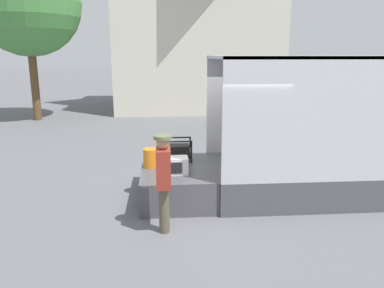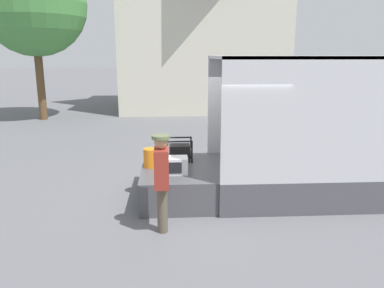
{
  "view_description": "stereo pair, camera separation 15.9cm",
  "coord_description": "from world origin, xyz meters",
  "px_view_note": "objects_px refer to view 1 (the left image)",
  "views": [
    {
      "loc": [
        -1.06,
        -7.68,
        3.01
      ],
      "look_at": [
        -0.46,
        -0.2,
        1.21
      ],
      "focal_mm": 35.0,
      "sensor_mm": 36.0,
      "label": 1
    },
    {
      "loc": [
        -0.9,
        -7.69,
        3.01
      ],
      "look_at": [
        -0.46,
        -0.2,
        1.21
      ],
      "focal_mm": 35.0,
      "sensor_mm": 36.0,
      "label": 2
    }
  ],
  "objects_px": {
    "portable_generator": "(180,152)",
    "orange_bucket": "(151,158)",
    "microwave": "(177,165)",
    "worker_person": "(164,174)",
    "street_tree": "(27,3)"
  },
  "relations": [
    {
      "from": "portable_generator",
      "to": "street_tree",
      "type": "bearing_deg",
      "value": 122.45
    },
    {
      "from": "orange_bucket",
      "to": "worker_person",
      "type": "relative_size",
      "value": 0.23
    },
    {
      "from": "orange_bucket",
      "to": "worker_person",
      "type": "height_order",
      "value": "worker_person"
    },
    {
      "from": "microwave",
      "to": "worker_person",
      "type": "bearing_deg",
      "value": -102.27
    },
    {
      "from": "microwave",
      "to": "portable_generator",
      "type": "bearing_deg",
      "value": 83.67
    },
    {
      "from": "microwave",
      "to": "orange_bucket",
      "type": "relative_size",
      "value": 1.12
    },
    {
      "from": "microwave",
      "to": "worker_person",
      "type": "xyz_separation_m",
      "value": [
        -0.27,
        -1.24,
        0.23
      ]
    },
    {
      "from": "microwave",
      "to": "worker_person",
      "type": "relative_size",
      "value": 0.26
    },
    {
      "from": "portable_generator",
      "to": "orange_bucket",
      "type": "distance_m",
      "value": 0.77
    },
    {
      "from": "portable_generator",
      "to": "street_tree",
      "type": "height_order",
      "value": "street_tree"
    },
    {
      "from": "portable_generator",
      "to": "street_tree",
      "type": "distance_m",
      "value": 12.43
    },
    {
      "from": "microwave",
      "to": "orange_bucket",
      "type": "distance_m",
      "value": 0.72
    },
    {
      "from": "portable_generator",
      "to": "microwave",
      "type": "bearing_deg",
      "value": -96.33
    },
    {
      "from": "portable_generator",
      "to": "worker_person",
      "type": "bearing_deg",
      "value": -99.77
    },
    {
      "from": "portable_generator",
      "to": "orange_bucket",
      "type": "height_order",
      "value": "portable_generator"
    }
  ]
}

